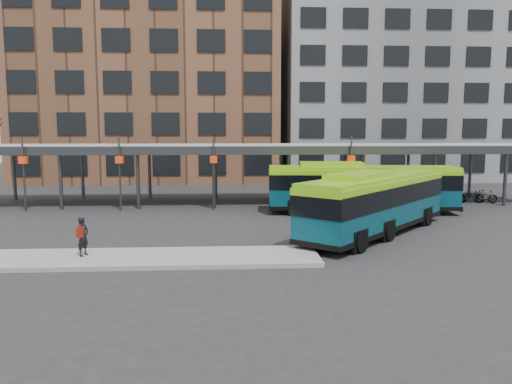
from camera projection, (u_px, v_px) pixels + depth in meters
name	position (u px, v px, depth m)	size (l,w,h in m)	color
ground	(274.00, 242.00, 23.13)	(120.00, 120.00, 0.00)	#28282B
boarding_island	(143.00, 258.00, 19.82)	(14.00, 3.00, 0.18)	gray
canopy	(256.00, 148.00, 35.40)	(40.00, 6.53, 4.80)	#999B9E
building_brick	(152.00, 75.00, 52.91)	(26.00, 14.00, 22.00)	brown
building_grey	(392.00, 86.00, 54.56)	(24.00, 14.00, 20.00)	slate
bus_front	(376.00, 201.00, 24.71)	(9.60, 10.27, 3.20)	#074151
bus_rear	(361.00, 187.00, 31.15)	(11.80, 3.40, 3.21)	#074151
pedestrian	(83.00, 236.00, 19.76)	(0.57, 0.67, 1.56)	black
bike_rack	(444.00, 196.00, 35.80)	(7.29, 1.83, 1.02)	slate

